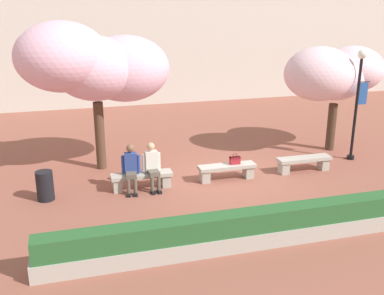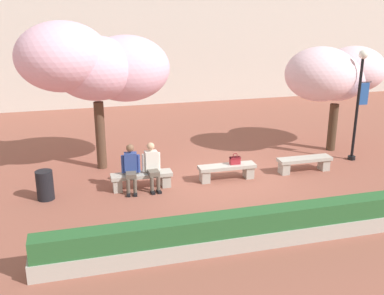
{
  "view_description": "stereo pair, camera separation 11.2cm",
  "coord_description": "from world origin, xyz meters",
  "px_view_note": "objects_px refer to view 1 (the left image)",
  "views": [
    {
      "loc": [
        -4.26,
        -11.4,
        4.88
      ],
      "look_at": [
        -0.99,
        0.2,
        1.0
      ],
      "focal_mm": 42.0,
      "sensor_mm": 36.0,
      "label": 1
    },
    {
      "loc": [
        -4.15,
        -11.43,
        4.88
      ],
      "look_at": [
        -0.99,
        0.2,
        1.0
      ],
      "focal_mm": 42.0,
      "sensor_mm": 36.0,
      "label": 2
    }
  ],
  "objects_px": {
    "stone_bench_center": "(304,162)",
    "cherry_tree_main": "(94,65)",
    "person_seated_left": "(131,166)",
    "trash_bin": "(45,186)",
    "stone_bench_near_west": "(227,170)",
    "cherry_tree_secondary": "(335,73)",
    "handbag": "(235,160)",
    "stone_bench_west_end": "(142,178)",
    "lamp_post_with_banner": "(358,95)",
    "person_seated_right": "(152,164)"
  },
  "relations": [
    {
      "from": "stone_bench_center",
      "to": "cherry_tree_main",
      "type": "relative_size",
      "value": 0.38
    },
    {
      "from": "person_seated_left",
      "to": "trash_bin",
      "type": "bearing_deg",
      "value": 179.91
    },
    {
      "from": "stone_bench_near_west",
      "to": "cherry_tree_secondary",
      "type": "distance_m",
      "value": 5.23
    },
    {
      "from": "stone_bench_center",
      "to": "handbag",
      "type": "bearing_deg",
      "value": 179.69
    },
    {
      "from": "cherry_tree_main",
      "to": "stone_bench_west_end",
      "type": "bearing_deg",
      "value": -64.04
    },
    {
      "from": "stone_bench_near_west",
      "to": "trash_bin",
      "type": "xyz_separation_m",
      "value": [
        -5.01,
        -0.05,
        0.09
      ]
    },
    {
      "from": "stone_bench_west_end",
      "to": "lamp_post_with_banner",
      "type": "bearing_deg",
      "value": 4.8
    },
    {
      "from": "person_seated_left",
      "to": "cherry_tree_main",
      "type": "bearing_deg",
      "value": 108.36
    },
    {
      "from": "stone_bench_center",
      "to": "trash_bin",
      "type": "relative_size",
      "value": 2.15
    },
    {
      "from": "person_seated_right",
      "to": "cherry_tree_secondary",
      "type": "distance_m",
      "value": 7.05
    },
    {
      "from": "person_seated_left",
      "to": "cherry_tree_secondary",
      "type": "xyz_separation_m",
      "value": [
        7.13,
        1.72,
        1.96
      ]
    },
    {
      "from": "cherry_tree_main",
      "to": "cherry_tree_secondary",
      "type": "relative_size",
      "value": 1.18
    },
    {
      "from": "handbag",
      "to": "cherry_tree_main",
      "type": "relative_size",
      "value": 0.08
    },
    {
      "from": "stone_bench_near_west",
      "to": "person_seated_right",
      "type": "bearing_deg",
      "value": -178.61
    },
    {
      "from": "person_seated_right",
      "to": "handbag",
      "type": "height_order",
      "value": "person_seated_right"
    },
    {
      "from": "stone_bench_near_west",
      "to": "stone_bench_center",
      "type": "bearing_deg",
      "value": 0.0
    },
    {
      "from": "stone_bench_near_west",
      "to": "lamp_post_with_banner",
      "type": "bearing_deg",
      "value": 7.4
    },
    {
      "from": "stone_bench_center",
      "to": "stone_bench_west_end",
      "type": "bearing_deg",
      "value": 180.0
    },
    {
      "from": "stone_bench_west_end",
      "to": "stone_bench_center",
      "type": "xyz_separation_m",
      "value": [
        4.96,
        0.0,
        0.0
      ]
    },
    {
      "from": "person_seated_right",
      "to": "cherry_tree_main",
      "type": "distance_m",
      "value": 3.46
    },
    {
      "from": "person_seated_left",
      "to": "stone_bench_center",
      "type": "bearing_deg",
      "value": 0.58
    },
    {
      "from": "lamp_post_with_banner",
      "to": "stone_bench_center",
      "type": "bearing_deg",
      "value": -164.05
    },
    {
      "from": "stone_bench_center",
      "to": "person_seated_left",
      "type": "relative_size",
      "value": 1.3
    },
    {
      "from": "cherry_tree_main",
      "to": "lamp_post_with_banner",
      "type": "bearing_deg",
      "value": -9.94
    },
    {
      "from": "stone_bench_center",
      "to": "cherry_tree_main",
      "type": "bearing_deg",
      "value": 161.44
    },
    {
      "from": "stone_bench_center",
      "to": "person_seated_right",
      "type": "xyz_separation_m",
      "value": [
        -4.67,
        -0.05,
        0.4
      ]
    },
    {
      "from": "person_seated_left",
      "to": "cherry_tree_secondary",
      "type": "relative_size",
      "value": 0.34
    },
    {
      "from": "stone_bench_near_west",
      "to": "person_seated_right",
      "type": "distance_m",
      "value": 2.23
    },
    {
      "from": "trash_bin",
      "to": "cherry_tree_main",
      "type": "bearing_deg",
      "value": 52.55
    },
    {
      "from": "stone_bench_near_west",
      "to": "cherry_tree_main",
      "type": "bearing_deg",
      "value": 150.01
    },
    {
      "from": "person_seated_left",
      "to": "handbag",
      "type": "height_order",
      "value": "person_seated_left"
    },
    {
      "from": "stone_bench_center",
      "to": "handbag",
      "type": "height_order",
      "value": "handbag"
    },
    {
      "from": "cherry_tree_main",
      "to": "cherry_tree_secondary",
      "type": "xyz_separation_m",
      "value": [
        7.8,
        -0.32,
        -0.53
      ]
    },
    {
      "from": "stone_bench_near_west",
      "to": "person_seated_left",
      "type": "height_order",
      "value": "person_seated_left"
    },
    {
      "from": "lamp_post_with_banner",
      "to": "person_seated_left",
      "type": "bearing_deg",
      "value": -174.98
    },
    {
      "from": "stone_bench_west_end",
      "to": "person_seated_left",
      "type": "relative_size",
      "value": 1.3
    },
    {
      "from": "handbag",
      "to": "cherry_tree_main",
      "type": "xyz_separation_m",
      "value": [
        -3.69,
        1.98,
        2.61
      ]
    },
    {
      "from": "person_seated_right",
      "to": "lamp_post_with_banner",
      "type": "xyz_separation_m",
      "value": [
        6.74,
        0.64,
        1.44
      ]
    },
    {
      "from": "cherry_tree_main",
      "to": "person_seated_right",
      "type": "bearing_deg",
      "value": -58.44
    },
    {
      "from": "stone_bench_near_west",
      "to": "person_seated_left",
      "type": "bearing_deg",
      "value": -178.9
    },
    {
      "from": "person_seated_right",
      "to": "stone_bench_near_west",
      "type": "bearing_deg",
      "value": 1.39
    },
    {
      "from": "stone_bench_west_end",
      "to": "handbag",
      "type": "height_order",
      "value": "handbag"
    },
    {
      "from": "person_seated_left",
      "to": "trash_bin",
      "type": "xyz_separation_m",
      "value": [
        -2.24,
        0.0,
        -0.31
      ]
    },
    {
      "from": "lamp_post_with_banner",
      "to": "cherry_tree_main",
      "type": "bearing_deg",
      "value": 170.06
    },
    {
      "from": "person_seated_left",
      "to": "trash_bin",
      "type": "relative_size",
      "value": 1.65
    },
    {
      "from": "stone_bench_near_west",
      "to": "cherry_tree_main",
      "type": "distance_m",
      "value": 4.92
    },
    {
      "from": "stone_bench_near_west",
      "to": "stone_bench_center",
      "type": "relative_size",
      "value": 1.0
    },
    {
      "from": "cherry_tree_main",
      "to": "cherry_tree_secondary",
      "type": "height_order",
      "value": "cherry_tree_main"
    },
    {
      "from": "stone_bench_west_end",
      "to": "stone_bench_center",
      "type": "distance_m",
      "value": 4.96
    },
    {
      "from": "lamp_post_with_banner",
      "to": "stone_bench_west_end",
      "type": "bearing_deg",
      "value": -175.2
    }
  ]
}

